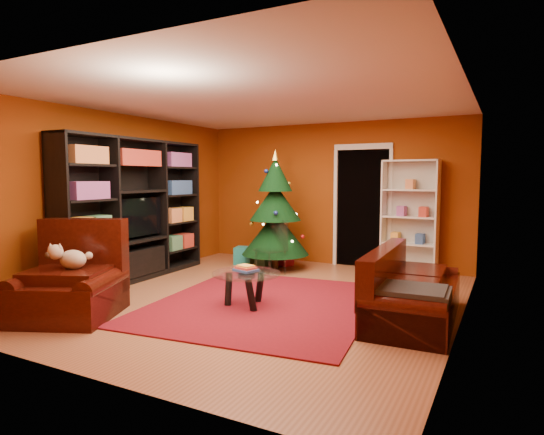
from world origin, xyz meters
The scene contains 18 objects.
floor centered at (0.00, 0.00, -0.03)m, with size 5.00×5.50×0.05m, color brown.
ceiling centered at (0.00, 0.00, 2.62)m, with size 5.00×5.50×0.05m, color silver.
wall_back centered at (0.00, 2.77, 1.30)m, with size 5.00×0.05×2.60m, color #88390C.
wall_left centered at (-2.52, 0.00, 1.30)m, with size 0.05×5.50×2.60m, color #88390C.
wall_right centered at (2.52, 0.00, 1.30)m, with size 0.05×5.50×2.60m, color #88390C.
doorway centered at (0.60, 2.73, 1.05)m, with size 1.06×0.60×2.16m, color black, non-canonical shape.
rug centered at (0.21, -0.22, 0.01)m, with size 2.65×3.09×0.02m, color maroon.
media_unit centered at (-2.27, 0.11, 1.10)m, with size 0.44×2.88×2.21m, color black, non-canonical shape.
christmas_tree centered at (-0.69, 1.85, 1.02)m, with size 1.18×1.18×2.10m, color black, non-canonical shape.
gift_box_teal centered at (-1.40, 1.96, 0.16)m, with size 0.32×0.32×0.32m, color teal.
gift_box_green centered at (-0.93, 1.90, 0.13)m, with size 0.26×0.26×0.26m, color #245230.
gift_box_red centered at (-0.67, 2.18, 0.12)m, with size 0.24×0.24×0.24m, color #A70F2A.
white_bookshelf centered at (1.46, 2.57, 0.95)m, with size 0.90×0.32×1.95m, color white, non-canonical shape.
armchair centered at (-1.52, -1.75, 0.45)m, with size 1.15×1.15×0.90m, color black, non-canonical shape.
dog centered at (-1.50, -1.68, 0.67)m, with size 0.40×0.30×0.29m, color beige, non-canonical shape.
sofa centered at (2.02, 0.01, 0.41)m, with size 1.90×0.86×0.82m, color black, non-canonical shape.
coffee_table centered at (0.08, -0.44, 0.22)m, with size 0.85×0.85×0.53m, color gray, non-canonical shape.
acrylic_chair centered at (-0.54, 1.38, 0.41)m, with size 0.42×0.46×0.82m, color #66605B, non-canonical shape.
Camera 1 is at (2.93, -5.19, 1.61)m, focal length 30.00 mm.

